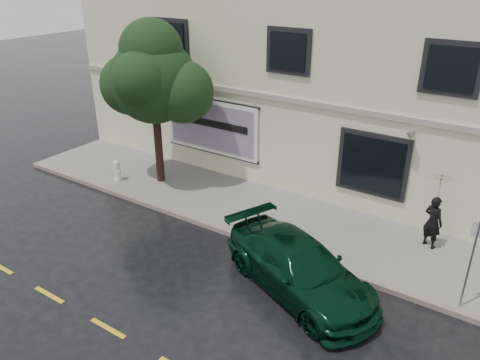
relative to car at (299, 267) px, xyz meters
The scene contains 12 objects.
ground 3.13m from the car, behind, with size 90.00×90.00×0.00m, color black.
sidewalk 4.30m from the car, 135.66° to the left, with size 20.00×3.50×0.15m, color gray.
curb 3.34m from the car, 158.09° to the left, with size 20.00×0.18×0.16m, color gray.
road_marking 4.90m from the car, 128.88° to the right, with size 19.00×0.12×0.01m, color gold.
building 9.65m from the car, 109.23° to the left, with size 20.00×8.12×7.00m.
billboard 7.90m from the car, 143.36° to the left, with size 4.30×0.16×2.20m.
car is the anchor object (origin of this frame).
pedestrian 4.50m from the car, 58.02° to the left, with size 0.59×0.39×1.63m, color black.
umbrella 4.71m from the car, 58.02° to the left, with size 0.90×0.90×0.66m, color black.
street_tree 8.62m from the car, 158.76° to the left, with size 3.07×3.07×5.42m.
fire_hydrant 9.05m from the car, 167.32° to the left, with size 0.34×0.32×0.82m.
sign_pole 4.07m from the car, 21.07° to the left, with size 0.28×0.13×2.42m.
Camera 1 is at (7.28, -8.86, 7.78)m, focal length 35.00 mm.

